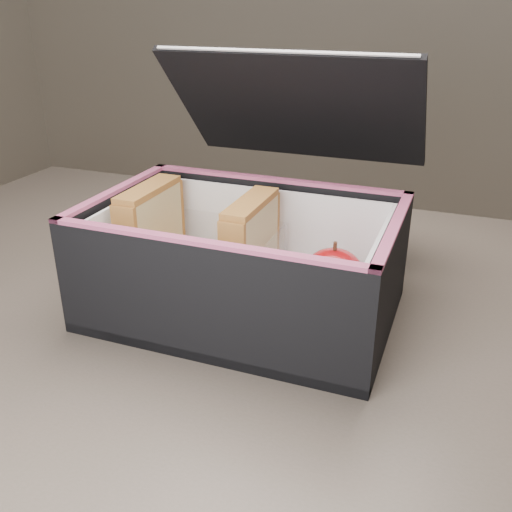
{
  "coord_description": "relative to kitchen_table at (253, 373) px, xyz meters",
  "views": [
    {
      "loc": [
        0.2,
        -0.52,
        1.07
      ],
      "look_at": [
        0.01,
        -0.0,
        0.81
      ],
      "focal_mm": 40.0,
      "sensor_mm": 36.0,
      "label": 1
    }
  ],
  "objects": [
    {
      "name": "kitchen_table",
      "position": [
        0.0,
        0.0,
        0.0
      ],
      "size": [
        1.2,
        0.8,
        0.75
      ],
      "color": "brown",
      "rests_on": "ground"
    },
    {
      "name": "sandwich_left",
      "position": [
        -0.12,
        -0.0,
        0.16
      ],
      "size": [
        0.03,
        0.1,
        0.11
      ],
      "color": "tan",
      "rests_on": "plastic_tub"
    },
    {
      "name": "lunch_bag",
      "position": [
        -0.0,
        -0.01,
        0.16
      ],
      "size": [
        0.32,
        0.35,
        0.27
      ],
      "color": "black",
      "rests_on": "kitchen_table"
    },
    {
      "name": "carrot_sticks",
      "position": [
        -0.06,
        -0.01,
        0.13
      ],
      "size": [
        0.06,
        0.14,
        0.03
      ],
      "color": "orange",
      "rests_on": "plastic_tub"
    },
    {
      "name": "paper_napkin",
      "position": [
        0.09,
        0.0,
        0.11
      ],
      "size": [
        0.09,
        0.09,
        0.01
      ],
      "primitive_type": "cube",
      "rotation": [
        0.0,
        0.0,
        -0.04
      ],
      "color": "white",
      "rests_on": "lunch_bag"
    },
    {
      "name": "red_apple",
      "position": [
        0.09,
        0.0,
        0.14
      ],
      "size": [
        0.08,
        0.08,
        0.07
      ],
      "rotation": [
        0.0,
        0.0,
        0.22
      ],
      "color": "maroon",
      "rests_on": "paper_napkin"
    },
    {
      "name": "sandwich_right",
      "position": [
        -0.0,
        -0.0,
        0.16
      ],
      "size": [
        0.03,
        0.1,
        0.11
      ],
      "color": "tan",
      "rests_on": "plastic_tub"
    },
    {
      "name": "plastic_tub",
      "position": [
        -0.06,
        -0.0,
        0.14
      ],
      "size": [
        0.17,
        0.12,
        0.07
      ],
      "primitive_type": null,
      "color": "white",
      "rests_on": "lunch_bag"
    }
  ]
}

